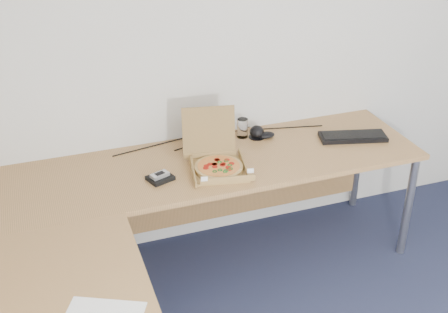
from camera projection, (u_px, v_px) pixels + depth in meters
name	position (u px, v px, depth m)	size (l,w,h in m)	color
desk	(174.00, 217.00, 2.91)	(2.50, 2.20, 0.73)	#A97944
pizza_box	(218.00, 163.00, 3.25)	(0.30, 0.35, 0.31)	#A07B43
drinking_glass	(242.00, 128.00, 3.60)	(0.07, 0.07, 0.12)	silver
keyboard	(353.00, 137.00, 3.60)	(0.41, 0.14, 0.03)	black
mouse	(266.00, 135.00, 3.60)	(0.10, 0.07, 0.04)	black
wallet	(160.00, 178.00, 3.16)	(0.13, 0.11, 0.02)	black
phone	(160.00, 175.00, 3.15)	(0.10, 0.05, 0.02)	#B2B5BA
dome_speaker	(257.00, 131.00, 3.60)	(0.10, 0.10, 0.08)	black
cable_bundle	(216.00, 137.00, 3.61)	(0.65, 0.04, 0.01)	black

